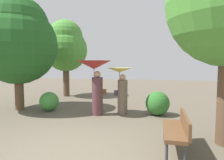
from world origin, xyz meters
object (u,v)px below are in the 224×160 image
object	(u,v)px
person_left	(95,74)
park_bench	(177,128)
person_right	(121,85)
tree_mid_left	(17,39)
tree_near_left	(66,46)

from	to	relation	value
person_left	park_bench	size ratio (longest dim) A/B	1.36
person_right	tree_mid_left	world-z (taller)	tree_mid_left
person_right	tree_near_left	size ratio (longest dim) A/B	0.40
park_bench	tree_near_left	distance (m)	8.96
park_bench	tree_mid_left	bearing A→B (deg)	-114.49
person_right	person_left	bearing A→B (deg)	102.26
person_right	park_bench	world-z (taller)	person_right
person_left	tree_mid_left	distance (m)	3.63
park_bench	tree_mid_left	xyz separation A→B (m)	(-6.09, 2.78, 2.41)
person_left	tree_near_left	size ratio (longest dim) A/B	0.46
person_left	tree_mid_left	bearing A→B (deg)	80.06
person_left	park_bench	distance (m)	3.94
tree_mid_left	person_right	bearing A→B (deg)	2.74
person_right	tree_near_left	distance (m)	5.53
tree_near_left	park_bench	bearing A→B (deg)	-48.59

